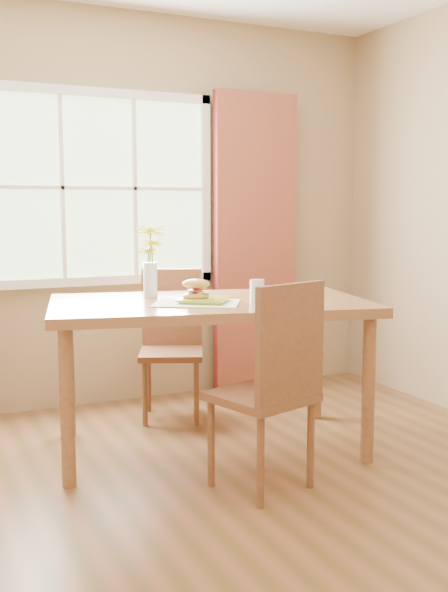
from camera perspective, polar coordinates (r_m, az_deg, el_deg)
name	(u,v)px	position (r m, az deg, el deg)	size (l,w,h in m)	color
room	(210,212)	(3.05, -1.18, 6.93)	(4.24, 3.84, 2.74)	brown
window	(99,188)	(4.82, -10.28, 8.73)	(1.62, 0.06, 1.32)	#B1D5A1
curtain_right	(255,244)	(5.16, 2.57, 4.30)	(0.65, 0.08, 2.20)	maroon
dining_table	(210,316)	(3.88, -1.20, -1.66)	(1.92, 1.35, 0.85)	brown
chair_near	(274,379)	(3.32, 4.17, -6.82)	(0.53, 0.53, 1.03)	brown
chair_far	(172,336)	(4.57, -4.34, -3.32)	(0.53, 0.53, 0.96)	brown
placemat	(197,303)	(3.74, -2.27, -0.60)	(0.45, 0.33, 0.01)	beige
plate	(204,301)	(3.77, -1.67, -0.39)	(0.25, 0.25, 0.01)	#A1BC2F
croissant_sandwich	(196,290)	(3.76, -2.31, 0.53)	(0.18, 0.16, 0.11)	#E09C4C
water_glass	(257,291)	(3.83, 2.74, 0.41)	(0.08, 0.08, 0.12)	silver
flower_vase	(150,254)	(4.00, -6.12, 3.45)	(0.17, 0.17, 0.42)	silver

